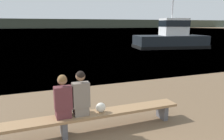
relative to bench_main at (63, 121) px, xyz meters
name	(u,v)px	position (x,y,z in m)	size (l,w,h in m)	color
water_surface	(27,29)	(0.52, 123.84, -0.37)	(240.00, 240.00, 0.00)	teal
far_shoreline	(26,24)	(0.52, 153.82, 2.71)	(600.00, 12.00, 6.17)	#424738
bench_main	(63,121)	(0.00, 0.00, 0.00)	(5.99, 0.48, 0.46)	#8E6B47
person_left	(63,99)	(0.01, 0.00, 0.54)	(0.39, 0.36, 1.02)	#56282D
person_right	(81,95)	(0.42, 0.00, 0.57)	(0.39, 0.36, 1.07)	#70665B
shopping_bag	(101,107)	(0.90, -0.02, 0.21)	(0.24, 0.18, 0.24)	beige
tugboat_red	(171,39)	(14.28, 15.44, 0.64)	(8.31, 5.09, 5.54)	black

